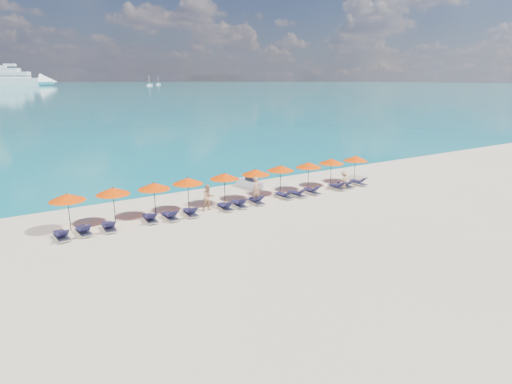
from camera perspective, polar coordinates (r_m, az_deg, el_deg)
ground at (r=26.79m, az=3.46°, el=-3.88°), size 1400.00×1400.00×0.00m
cruise_ship at (r=597.67m, az=-30.46°, el=12.94°), size 114.82×63.90×32.61m
sailboat_near at (r=546.06m, az=-14.02°, el=13.74°), size 6.59×2.20×12.08m
sailboat_far at (r=614.26m, az=-12.90°, el=13.87°), size 5.63×1.88×10.31m
jetski at (r=34.76m, az=-0.80°, el=1.20°), size 1.20×2.63×0.91m
beachgoer_a at (r=30.41m, az=0.06°, el=0.30°), size 0.78×0.62×1.89m
beachgoer_b at (r=28.73m, az=-6.37°, el=-0.76°), size 0.90×0.54×1.80m
beachgoer_c at (r=34.71m, az=11.62°, el=1.52°), size 1.06×0.69×1.51m
umbrella_0 at (r=26.82m, az=-23.88°, el=-0.64°), size 2.10×2.10×2.28m
umbrella_1 at (r=27.29m, az=-18.55°, el=0.13°), size 2.10×2.10×2.28m
umbrella_2 at (r=27.84m, az=-13.45°, el=0.78°), size 2.10×2.10×2.28m
umbrella_3 at (r=28.81m, az=-9.08°, el=1.48°), size 2.10×2.10×2.28m
umbrella_4 at (r=29.93m, az=-4.23°, el=2.14°), size 2.10×2.10×2.28m
umbrella_5 at (r=31.16m, az=-0.04°, el=2.69°), size 2.10×2.10×2.28m
umbrella_6 at (r=32.60m, az=3.30°, el=3.21°), size 2.10×2.10×2.28m
umbrella_7 at (r=33.98m, az=7.04°, el=3.61°), size 2.10×2.10×2.28m
umbrella_8 at (r=35.77m, az=10.02°, el=4.06°), size 2.10×2.10×2.28m
umbrella_9 at (r=37.50m, az=13.13°, el=4.40°), size 2.10×2.10×2.28m
lounger_0 at (r=26.02m, az=-24.49°, el=-5.28°), size 0.74×1.74×0.66m
lounger_1 at (r=26.33m, az=-22.01°, el=-4.79°), size 0.74×1.74×0.66m
lounger_2 at (r=26.48m, az=-19.01°, el=-4.39°), size 0.73×1.74×0.66m
lounger_3 at (r=27.32m, az=-13.93°, el=-3.40°), size 0.73×1.74×0.66m
lounger_4 at (r=27.47m, az=-11.35°, el=-3.15°), size 0.66×1.71×0.66m
lounger_5 at (r=27.99m, az=-8.74°, el=-2.69°), size 0.75×1.74×0.66m
lounger_6 at (r=28.95m, az=-4.13°, el=-1.95°), size 0.73×1.74×0.66m
lounger_7 at (r=29.54m, az=-2.24°, el=-1.58°), size 0.76×1.74×0.66m
lounger_8 at (r=30.29m, az=0.03°, el=-1.15°), size 0.73×1.74×0.66m
lounger_9 at (r=31.73m, az=3.77°, el=-0.43°), size 0.75×1.74×0.66m
lounger_10 at (r=32.26m, az=5.54°, el=-0.21°), size 0.69×1.72×0.66m
lounger_11 at (r=33.19m, az=7.46°, el=0.16°), size 0.71×1.73×0.66m
lounger_12 at (r=34.79m, az=10.79°, el=0.71°), size 0.69×1.72×0.66m
lounger_13 at (r=35.64m, az=11.88°, el=0.99°), size 0.67×1.72×0.66m
lounger_14 at (r=36.65m, az=13.48°, el=1.28°), size 0.69×1.72×0.66m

